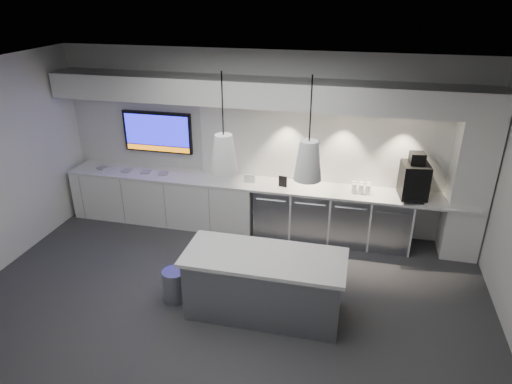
% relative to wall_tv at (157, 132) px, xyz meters
% --- Properties ---
extents(floor, '(7.00, 7.00, 0.00)m').
position_rel_wall_tv_xyz_m(floor, '(1.90, -2.45, -1.56)').
color(floor, '#323235').
rests_on(floor, ground).
extents(ceiling, '(7.00, 7.00, 0.00)m').
position_rel_wall_tv_xyz_m(ceiling, '(1.90, -2.45, 1.44)').
color(ceiling, black).
rests_on(ceiling, wall_back).
extents(wall_back, '(7.00, 0.00, 7.00)m').
position_rel_wall_tv_xyz_m(wall_back, '(1.90, 0.05, -0.06)').
color(wall_back, silver).
rests_on(wall_back, floor).
extents(wall_front, '(7.00, 0.00, 7.00)m').
position_rel_wall_tv_xyz_m(wall_front, '(1.90, -4.95, -0.06)').
color(wall_front, silver).
rests_on(wall_front, floor).
extents(back_counter, '(6.80, 0.65, 0.04)m').
position_rel_wall_tv_xyz_m(back_counter, '(1.90, -0.27, -0.68)').
color(back_counter, white).
rests_on(back_counter, left_base_cabinets).
extents(left_base_cabinets, '(3.30, 0.63, 0.86)m').
position_rel_wall_tv_xyz_m(left_base_cabinets, '(0.15, -0.27, -1.13)').
color(left_base_cabinets, white).
rests_on(left_base_cabinets, floor).
extents(fridge_unit_a, '(0.60, 0.61, 0.85)m').
position_rel_wall_tv_xyz_m(fridge_unit_a, '(2.15, -0.27, -1.13)').
color(fridge_unit_a, '#989BA0').
rests_on(fridge_unit_a, floor).
extents(fridge_unit_b, '(0.60, 0.61, 0.85)m').
position_rel_wall_tv_xyz_m(fridge_unit_b, '(2.78, -0.27, -1.13)').
color(fridge_unit_b, '#989BA0').
rests_on(fridge_unit_b, floor).
extents(fridge_unit_c, '(0.60, 0.61, 0.85)m').
position_rel_wall_tv_xyz_m(fridge_unit_c, '(3.41, -0.27, -1.13)').
color(fridge_unit_c, '#989BA0').
rests_on(fridge_unit_c, floor).
extents(fridge_unit_d, '(0.60, 0.61, 0.85)m').
position_rel_wall_tv_xyz_m(fridge_unit_d, '(4.04, -0.27, -1.13)').
color(fridge_unit_d, '#989BA0').
rests_on(fridge_unit_d, floor).
extents(backsplash, '(4.60, 0.03, 1.30)m').
position_rel_wall_tv_xyz_m(backsplash, '(3.10, 0.03, -0.01)').
color(backsplash, white).
rests_on(backsplash, wall_back).
extents(soffit, '(6.90, 0.60, 0.40)m').
position_rel_wall_tv_xyz_m(soffit, '(1.90, -0.25, 0.84)').
color(soffit, white).
rests_on(soffit, wall_back).
extents(column, '(0.55, 0.55, 2.60)m').
position_rel_wall_tv_xyz_m(column, '(5.10, -0.25, -0.26)').
color(column, white).
rests_on(column, floor).
extents(wall_tv, '(1.25, 0.07, 0.72)m').
position_rel_wall_tv_xyz_m(wall_tv, '(0.00, 0.00, 0.00)').
color(wall_tv, black).
rests_on(wall_tv, wall_back).
extents(island, '(2.02, 0.87, 0.86)m').
position_rel_wall_tv_xyz_m(island, '(2.44, -2.38, -1.13)').
color(island, '#989BA0').
rests_on(island, floor).
extents(bin, '(0.38, 0.38, 0.45)m').
position_rel_wall_tv_xyz_m(bin, '(1.22, -2.39, -1.34)').
color(bin, '#989BA0').
rests_on(bin, floor).
extents(coffee_machine, '(0.45, 0.60, 0.72)m').
position_rel_wall_tv_xyz_m(coffee_machine, '(4.31, -0.25, -0.36)').
color(coffee_machine, black).
rests_on(coffee_machine, back_counter).
extents(sign_black, '(0.14, 0.04, 0.18)m').
position_rel_wall_tv_xyz_m(sign_black, '(2.29, -0.33, -0.57)').
color(sign_black, black).
rests_on(sign_black, back_counter).
extents(sign_white, '(0.18, 0.02, 0.14)m').
position_rel_wall_tv_xyz_m(sign_white, '(1.73, -0.30, -0.59)').
color(sign_white, white).
rests_on(sign_white, back_counter).
extents(cup_cluster, '(0.29, 0.19, 0.16)m').
position_rel_wall_tv_xyz_m(cup_cluster, '(3.54, -0.27, -0.58)').
color(cup_cluster, white).
rests_on(cup_cluster, back_counter).
extents(tray_a, '(0.19, 0.19, 0.02)m').
position_rel_wall_tv_xyz_m(tray_a, '(-0.99, -0.29, -0.65)').
color(tray_a, '#9A9A9A').
rests_on(tray_a, back_counter).
extents(tray_b, '(0.17, 0.17, 0.02)m').
position_rel_wall_tv_xyz_m(tray_b, '(-0.50, -0.32, -0.65)').
color(tray_b, '#9A9A9A').
rests_on(tray_b, back_counter).
extents(tray_c, '(0.18, 0.18, 0.02)m').
position_rel_wall_tv_xyz_m(tray_c, '(-0.15, -0.29, -0.65)').
color(tray_c, '#9A9A9A').
rests_on(tray_c, back_counter).
extents(tray_d, '(0.19, 0.19, 0.02)m').
position_rel_wall_tv_xyz_m(tray_d, '(0.17, -0.28, -0.65)').
color(tray_d, '#9A9A9A').
rests_on(tray_d, back_counter).
extents(pendant_left, '(0.31, 0.31, 1.15)m').
position_rel_wall_tv_xyz_m(pendant_left, '(1.96, -2.38, 0.59)').
color(pendant_left, white).
rests_on(pendant_left, ceiling).
extents(pendant_right, '(0.31, 0.31, 1.15)m').
position_rel_wall_tv_xyz_m(pendant_right, '(2.92, -2.38, 0.59)').
color(pendant_right, white).
rests_on(pendant_right, ceiling).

